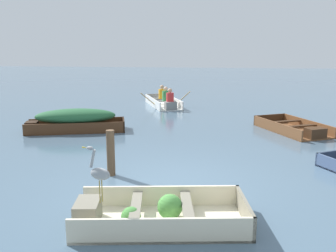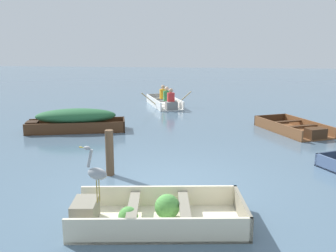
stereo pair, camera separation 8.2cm
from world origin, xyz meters
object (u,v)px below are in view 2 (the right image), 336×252
skiff_wooden_brown_mid_moored (295,129)px  skiff_dark_varnish_far_moored (75,119)px  mooring_post (110,153)px  dinghy_cream_foreground (151,214)px  heron_on_dinghy (96,172)px  rowboat_white_with_crew (165,102)px

skiff_wooden_brown_mid_moored → skiff_dark_varnish_far_moored: 6.99m
skiff_dark_varnish_far_moored → mooring_post: mooring_post is taller
dinghy_cream_foreground → heron_on_dinghy: size_ratio=3.31×
mooring_post → heron_on_dinghy: bearing=-77.8°
dinghy_cream_foreground → skiff_wooden_brown_mid_moored: (3.40, 6.71, -0.04)m
skiff_wooden_brown_mid_moored → skiff_dark_varnish_far_moored: (-6.95, -0.75, 0.30)m
skiff_wooden_brown_mid_moored → rowboat_white_with_crew: bearing=136.7°
skiff_wooden_brown_mid_moored → skiff_dark_varnish_far_moored: skiff_dark_varnish_far_moored is taller
rowboat_white_with_crew → heron_on_dinghy: heron_on_dinghy is taller
dinghy_cream_foreground → skiff_dark_varnish_far_moored: 6.94m
rowboat_white_with_crew → heron_on_dinghy: (0.65, -11.50, 0.67)m
dinghy_cream_foreground → mooring_post: size_ratio=2.84×
dinghy_cream_foreground → mooring_post: 2.44m
dinghy_cream_foreground → mooring_post: (-1.26, 2.07, 0.34)m
mooring_post → skiff_wooden_brown_mid_moored: bearing=44.9°
skiff_dark_varnish_far_moored → heron_on_dinghy: heron_on_dinghy is taller
skiff_wooden_brown_mid_moored → skiff_dark_varnish_far_moored: size_ratio=0.87×
skiff_wooden_brown_mid_moored → mooring_post: (-4.66, -4.64, 0.37)m
skiff_wooden_brown_mid_moored → mooring_post: size_ratio=2.86×
heron_on_dinghy → mooring_post: 2.43m
heron_on_dinghy → skiff_wooden_brown_mid_moored: bearing=59.3°
heron_on_dinghy → mooring_post: size_ratio=0.86×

